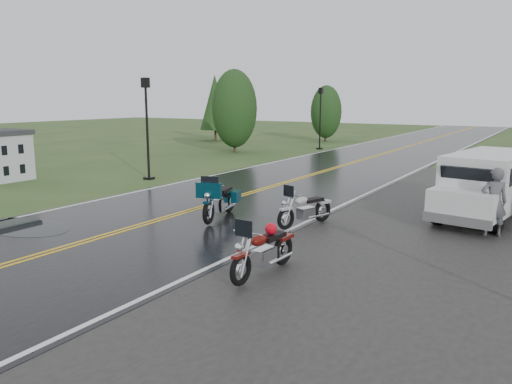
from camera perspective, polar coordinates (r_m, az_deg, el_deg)
ground at (r=14.18m, az=-14.05°, el=-4.14°), size 120.00×120.00×0.00m
road at (r=22.15m, az=4.78°, el=1.46°), size 8.00×100.00×0.04m
motorcycle_red at (r=9.41m, az=-1.77°, el=-7.45°), size 0.85×2.13×1.24m
motorcycle_teal at (r=13.93m, az=-5.47°, el=-1.25°), size 1.41×2.45×1.36m
motorcycle_silver at (r=13.38m, az=3.44°, el=-2.09°), size 1.30×2.14×1.19m
van_white at (r=14.91m, az=20.27°, el=0.16°), size 2.62×5.30×2.00m
person_at_van at (r=14.18m, az=25.53°, el=-1.16°), size 0.76×0.64×1.79m
lamp_post_near_left at (r=22.43m, az=-12.33°, el=7.07°), size 0.38×0.38×4.47m
lamp_post_far_left at (r=35.50m, az=7.35°, el=8.34°), size 0.37×0.37×4.33m
tree_left_mid at (r=33.27m, az=-2.47°, el=8.54°), size 2.98×2.98×4.65m
tree_left_far at (r=42.24m, az=7.99°, el=8.42°), size 2.57×2.57×3.95m
pine_left_far at (r=42.77m, az=-4.70°, el=9.47°), size 2.58×2.58×5.37m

